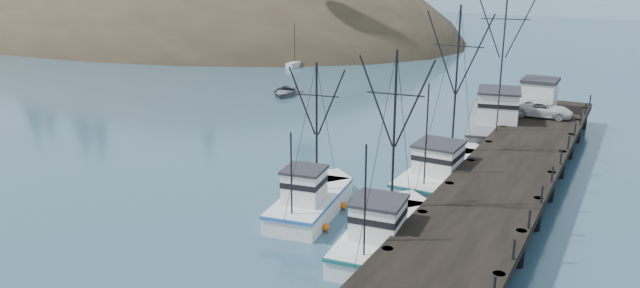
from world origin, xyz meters
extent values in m
plane|color=#2C4D61|center=(0.00, 0.00, 0.00)|extent=(400.00, 400.00, 0.00)
cube|color=black|center=(14.00, 16.00, 1.75)|extent=(6.00, 44.00, 0.50)
cylinder|color=black|center=(11.40, 1.00, 1.00)|extent=(0.56, 0.56, 2.00)
cylinder|color=black|center=(11.40, 6.00, 1.00)|extent=(0.56, 0.56, 2.00)
cylinder|color=black|center=(16.60, 6.00, 1.00)|extent=(0.56, 0.56, 2.00)
cylinder|color=black|center=(11.40, 11.00, 1.00)|extent=(0.56, 0.56, 2.00)
cylinder|color=black|center=(16.60, 11.00, 1.00)|extent=(0.56, 0.56, 2.00)
cylinder|color=black|center=(11.40, 16.00, 1.00)|extent=(0.56, 0.56, 2.00)
cylinder|color=black|center=(16.60, 16.00, 1.00)|extent=(0.56, 0.56, 2.00)
cylinder|color=black|center=(11.40, 21.00, 1.00)|extent=(0.56, 0.56, 2.00)
cylinder|color=black|center=(16.60, 21.00, 1.00)|extent=(0.56, 0.56, 2.00)
cylinder|color=black|center=(11.40, 26.00, 1.00)|extent=(0.56, 0.56, 2.00)
cylinder|color=black|center=(16.60, 26.00, 1.00)|extent=(0.56, 0.56, 2.00)
cylinder|color=black|center=(11.40, 31.00, 1.00)|extent=(0.56, 0.56, 2.00)
cylinder|color=black|center=(16.60, 31.00, 1.00)|extent=(0.56, 0.56, 2.00)
cylinder|color=black|center=(11.40, 36.00, 1.00)|extent=(0.56, 0.56, 2.00)
cylinder|color=black|center=(16.60, 36.00, 1.00)|extent=(0.56, 0.56, 2.00)
ellipsoid|color=#382D1E|center=(-70.00, 78.00, -6.00)|extent=(132.00, 78.00, 51.00)
ellipsoid|color=black|center=(-75.00, 82.00, -2.00)|extent=(109.20, 62.40, 41.60)
ellipsoid|color=black|center=(-110.00, 70.00, -4.00)|extent=(57.60, 39.60, 32.40)
cube|color=beige|center=(-38.00, 56.00, 1.40)|extent=(4.00, 5.00, 2.80)
cube|color=beige|center=(-44.00, 60.00, 1.40)|extent=(4.00, 5.00, 2.80)
cube|color=beige|center=(-34.00, 62.00, 1.40)|extent=(4.00, 5.00, 2.80)
cube|color=#9EB2C6|center=(10.00, 170.00, 0.00)|extent=(360.00, 40.00, 26.00)
cube|color=silver|center=(-40.00, 185.00, 0.00)|extent=(180.00, 25.00, 18.00)
cube|color=silver|center=(-42.45, 62.20, 0.30)|extent=(1.00, 3.50, 0.90)
cylinder|color=black|center=(-42.45, 62.20, 3.20)|extent=(0.08, 0.08, 6.00)
cube|color=silver|center=(-44.00, 65.77, 0.30)|extent=(1.00, 3.50, 0.90)
cylinder|color=black|center=(-44.00, 65.77, 3.20)|extent=(0.08, 0.08, 6.00)
cube|color=silver|center=(-23.41, 52.28, 0.30)|extent=(1.00, 3.50, 0.90)
cylinder|color=black|center=(-23.41, 52.28, 3.20)|extent=(0.08, 0.08, 6.00)
cube|color=silver|center=(-34.09, 61.47, 0.30)|extent=(1.00, 3.50, 0.90)
cylinder|color=black|center=(-34.09, 61.47, 3.20)|extent=(0.08, 0.08, 6.00)
cube|color=silver|center=(-40.33, 63.71, 0.30)|extent=(1.00, 3.50, 0.90)
cylinder|color=black|center=(-40.33, 63.71, 3.20)|extent=(0.08, 0.08, 6.00)
cube|color=silver|center=(-24.06, 65.10, 0.30)|extent=(1.00, 3.50, 0.90)
cylinder|color=black|center=(-24.06, 65.10, 3.20)|extent=(0.08, 0.08, 6.00)
cube|color=silver|center=(9.75, 4.63, 0.45)|extent=(4.30, 9.15, 1.60)
cube|color=silver|center=(9.32, 9.04, 0.45)|extent=(3.44, 3.44, 1.60)
cube|color=#155756|center=(9.75, 4.63, 1.15)|extent=(4.39, 9.38, 0.18)
cube|color=silver|center=(9.86, 3.50, 2.20)|extent=(2.65, 2.72, 1.90)
cube|color=#26262B|center=(9.86, 3.50, 3.23)|extent=(2.88, 2.97, 0.16)
cylinder|color=black|center=(9.62, 5.99, 5.94)|extent=(0.14, 0.14, 9.38)
cylinder|color=black|center=(10.08, 1.24, 4.06)|extent=(0.10, 0.10, 5.63)
cube|color=silver|center=(3.99, 6.90, 0.45)|extent=(4.16, 8.03, 1.60)
cube|color=silver|center=(3.44, 10.69, 0.45)|extent=(3.06, 3.06, 1.60)
cube|color=#235BA1|center=(3.99, 6.90, 1.15)|extent=(4.25, 8.24, 0.18)
cube|color=silver|center=(4.13, 5.92, 2.20)|extent=(2.45, 2.45, 1.90)
cube|color=#26262B|center=(4.13, 5.92, 3.23)|extent=(2.66, 2.67, 0.16)
cylinder|color=black|center=(3.82, 8.06, 5.23)|extent=(0.14, 0.14, 7.96)
cylinder|color=black|center=(4.41, 3.98, 3.64)|extent=(0.10, 0.10, 4.77)
cube|color=silver|center=(9.57, 15.97, 0.45)|extent=(4.20, 10.27, 1.60)
cube|color=silver|center=(9.72, 21.05, 0.45)|extent=(3.91, 3.91, 1.60)
cube|color=#16525A|center=(9.57, 15.97, 1.15)|extent=(4.29, 10.54, 0.18)
cube|color=silver|center=(9.53, 14.66, 2.20)|extent=(2.82, 2.94, 1.90)
cube|color=#26262B|center=(9.53, 14.66, 3.23)|extent=(3.06, 3.21, 0.16)
cylinder|color=black|center=(9.61, 17.53, 6.68)|extent=(0.14, 0.14, 10.86)
cylinder|color=black|center=(9.46, 12.06, 4.51)|extent=(0.10, 0.10, 6.52)
cube|color=slate|center=(10.16, 29.41, 0.75)|extent=(7.10, 13.76, 2.20)
cube|color=slate|center=(8.84, 35.83, 0.75)|extent=(4.46, 4.46, 2.20)
cube|color=black|center=(10.16, 29.41, 1.75)|extent=(7.26, 14.11, 0.18)
cube|color=silver|center=(10.50, 27.76, 3.15)|extent=(3.87, 4.27, 2.60)
cube|color=#26262B|center=(10.50, 27.76, 4.53)|extent=(4.20, 4.65, 0.16)
cylinder|color=black|center=(9.75, 31.38, 7.29)|extent=(0.14, 0.14, 10.88)
cylinder|color=black|center=(11.18, 24.47, 5.11)|extent=(0.10, 0.10, 6.53)
cube|color=silver|center=(12.86, 33.30, 3.25)|extent=(2.80, 3.00, 2.50)
cube|color=#26262B|center=(12.86, 33.30, 4.65)|extent=(3.00, 3.20, 0.30)
imported|color=silver|center=(13.73, 30.58, 2.66)|extent=(4.85, 2.38, 1.32)
imported|color=slate|center=(-15.15, 35.69, 0.00)|extent=(5.20, 6.19, 1.10)
camera|label=1|loc=(21.06, -24.08, 15.21)|focal=35.00mm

